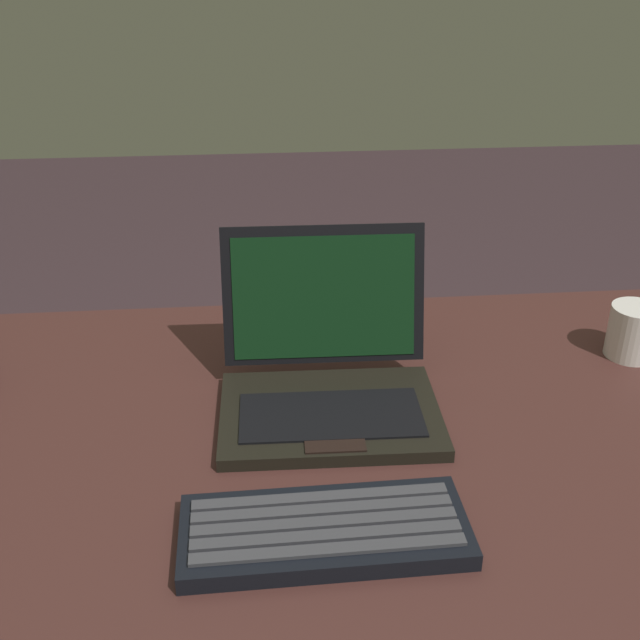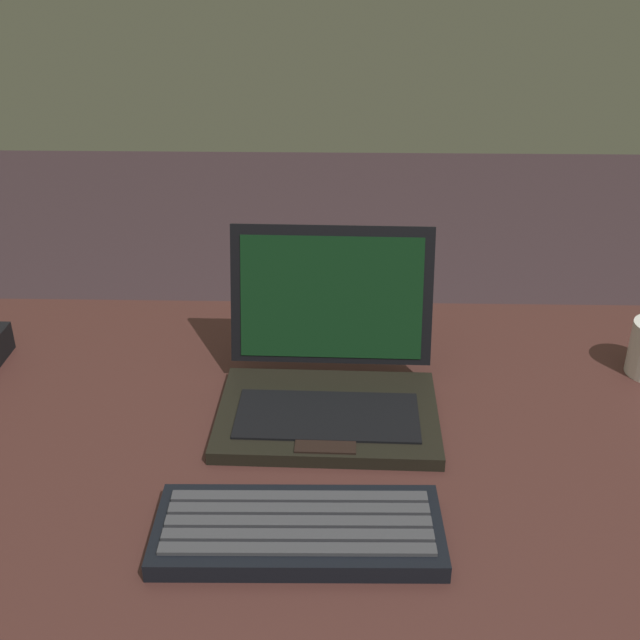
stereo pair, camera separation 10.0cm
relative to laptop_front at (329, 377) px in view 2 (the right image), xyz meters
name	(u,v)px [view 2 (the right image)]	position (x,y,z in m)	size (l,w,h in m)	color
desk	(396,489)	(0.09, -0.07, -0.14)	(1.63, 0.78, 0.71)	#3F211D
laptop_front	(329,377)	(0.00, 0.00, 0.00)	(0.30, 0.26, 0.22)	black
external_keyboard	(299,530)	(-0.03, -0.26, -0.03)	(0.31, 0.13, 0.03)	black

